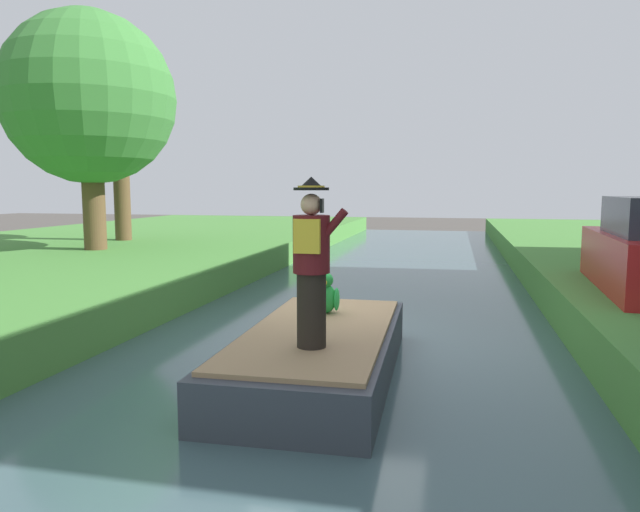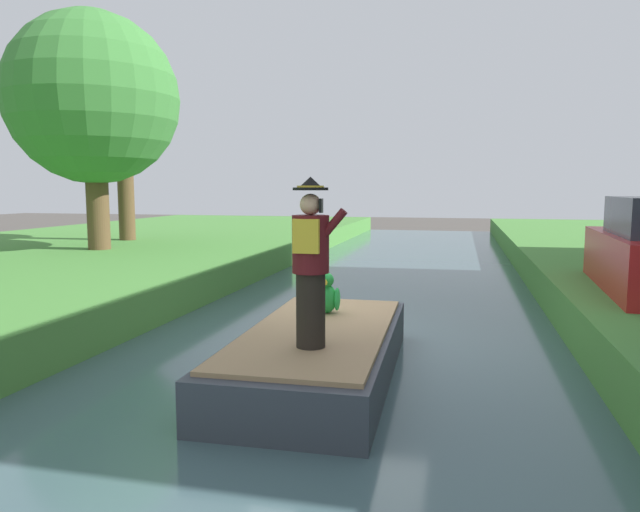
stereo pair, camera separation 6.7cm
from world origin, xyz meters
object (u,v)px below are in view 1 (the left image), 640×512
Objects in this scene: boat at (319,352)px; parrot_plush at (327,296)px; person_pirate at (312,263)px; tree_broad at (89,99)px; tree_slender at (118,104)px.

boat is 7.44× the size of parrot_plush.
person_pirate is (0.12, -0.84, 1.23)m from boat.
tree_broad is 2.85m from tree_slender.
boat is 0.74× the size of tree_slender.
person_pirate reaches higher than parrot_plush.
parrot_plush is 12.83m from tree_slender.
person_pirate is at bearing -82.20° from boat.
tree_broad is (-7.77, 6.86, 4.35)m from boat.
parrot_plush is at bearing -37.90° from tree_broad.
tree_broad reaches higher than person_pirate.
tree_broad is at bearing -72.74° from tree_slender.
boat is at bearing 89.75° from person_pirate.
person_pirate is 0.30× the size of tree_broad.
tree_broad is (-7.89, 7.70, 3.11)m from person_pirate.
boat is 13.68m from tree_slender.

